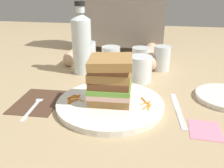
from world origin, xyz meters
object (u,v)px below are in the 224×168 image
object	(u,v)px
fork	(35,104)
juice_glass	(140,70)
main_plate	(110,104)
knife	(178,110)
napkin_pink	(205,130)
empty_tumbler_3	(141,56)
empty_tumbler_0	(87,53)
water_bottle	(82,43)
napkin_dark	(38,101)
empty_tumbler_1	(162,58)
sandwich	(110,81)
empty_tumbler_2	(111,55)

from	to	relation	value
fork	juice_glass	size ratio (longest dim) A/B	1.86
main_plate	knife	world-z (taller)	main_plate
fork	main_plate	bearing A→B (deg)	8.82
knife	napkin_pink	world-z (taller)	same
empty_tumbler_3	empty_tumbler_0	bearing A→B (deg)	-170.01
water_bottle	empty_tumbler_0	world-z (taller)	water_bottle
fork	empty_tumbler_3	distance (m)	0.51
water_bottle	empty_tumbler_3	bearing A→B (deg)	34.96
napkin_dark	water_bottle	world-z (taller)	water_bottle
napkin_dark	empty_tumbler_1	distance (m)	0.50
napkin_dark	napkin_pink	world-z (taller)	same
juice_glass	water_bottle	size ratio (longest dim) A/B	0.34
empty_tumbler_3	napkin_dark	bearing A→B (deg)	-122.76
juice_glass	empty_tumbler_1	bearing A→B (deg)	60.71
main_plate	napkin_dark	bearing A→B (deg)	-177.26
sandwich	knife	distance (m)	0.20
napkin_dark	napkin_pink	distance (m)	0.45
sandwich	knife	world-z (taller)	sandwich
napkin_dark	water_bottle	bearing A→B (deg)	78.55
fork	napkin_pink	bearing A→B (deg)	-4.90
knife	empty_tumbler_3	size ratio (longest dim) A/B	2.58
sandwich	knife	bearing A→B (deg)	3.70
fork	napkin_pink	distance (m)	0.45
water_bottle	napkin_pink	distance (m)	0.52
napkin_dark	knife	bearing A→B (deg)	3.04
napkin_dark	water_bottle	distance (m)	0.29
sandwich	juice_glass	distance (m)	0.22
fork	empty_tumbler_1	size ratio (longest dim) A/B	1.73
main_plate	empty_tumbler_1	xyz separation A→B (m)	(0.14, 0.34, 0.04)
sandwich	empty_tumbler_3	xyz separation A→B (m)	(0.05, 0.40, -0.04)
knife	napkin_pink	size ratio (longest dim) A/B	2.39
napkin_dark	juice_glass	bearing A→B (deg)	38.49
sandwich	empty_tumbler_1	size ratio (longest dim) A/B	1.36
empty_tumbler_0	empty_tumbler_2	xyz separation A→B (m)	(0.10, 0.03, -0.01)
sandwich	empty_tumbler_1	bearing A→B (deg)	67.99
water_bottle	empty_tumbler_1	world-z (taller)	water_bottle
empty_tumbler_0	empty_tumbler_3	bearing A→B (deg)	9.99
empty_tumbler_3	napkin_pink	world-z (taller)	empty_tumbler_3
sandwich	empty_tumbler_3	bearing A→B (deg)	82.40
napkin_dark	knife	world-z (taller)	same
empty_tumbler_0	napkin_pink	size ratio (longest dim) A/B	1.14
napkin_pink	empty_tumbler_2	bearing A→B (deg)	124.26
water_bottle	napkin_pink	bearing A→B (deg)	-39.23
water_bottle	napkin_dark	bearing A→B (deg)	-101.45
napkin_dark	empty_tumbler_0	distance (m)	0.38
main_plate	fork	xyz separation A→B (m)	(-0.21, -0.03, -0.00)
empty_tumbler_3	fork	bearing A→B (deg)	-121.20
knife	empty_tumbler_0	size ratio (longest dim) A/B	2.10
sandwich	empty_tumbler_1	distance (m)	0.37
juice_glass	empty_tumbler_2	size ratio (longest dim) A/B	1.13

